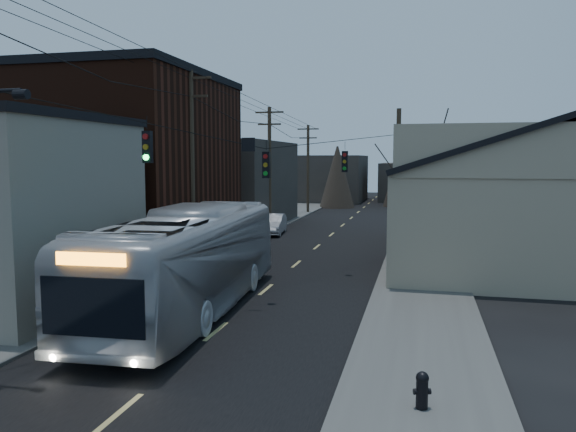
# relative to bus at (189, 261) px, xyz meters

# --- Properties ---
(road_surface) EXTENTS (9.00, 110.00, 0.02)m
(road_surface) POSITION_rel_bus_xyz_m (1.78, 19.97, -1.88)
(road_surface) COLOR black
(road_surface) RESTS_ON ground
(sidewalk_left) EXTENTS (4.00, 110.00, 0.12)m
(sidewalk_left) POSITION_rel_bus_xyz_m (-4.72, 19.97, -1.83)
(sidewalk_left) COLOR #474744
(sidewalk_left) RESTS_ON ground
(sidewalk_right) EXTENTS (4.00, 110.00, 0.12)m
(sidewalk_right) POSITION_rel_bus_xyz_m (8.28, 19.97, -1.83)
(sidewalk_right) COLOR #474744
(sidewalk_right) RESTS_ON ground
(building_brick) EXTENTS (10.00, 12.00, 10.00)m
(building_brick) POSITION_rel_bus_xyz_m (-8.22, 9.97, 3.11)
(building_brick) COLOR black
(building_brick) RESTS_ON ground
(building_left_far) EXTENTS (9.00, 14.00, 7.00)m
(building_left_far) POSITION_rel_bus_xyz_m (-7.72, 25.97, 1.61)
(building_left_far) COLOR #352F2A
(building_left_far) RESTS_ON ground
(warehouse) EXTENTS (16.16, 20.60, 7.73)m
(warehouse) POSITION_rel_bus_xyz_m (14.78, 14.97, 0.81)
(warehouse) COLOR gray
(warehouse) RESTS_ON ground
(building_far_left) EXTENTS (10.00, 12.00, 6.00)m
(building_far_left) POSITION_rel_bus_xyz_m (-4.22, 54.97, 1.11)
(building_far_left) COLOR #352F2A
(building_far_left) RESTS_ON ground
(building_far_right) EXTENTS (12.00, 14.00, 5.00)m
(building_far_right) POSITION_rel_bus_xyz_m (8.78, 59.97, 0.61)
(building_far_right) COLOR #352F2A
(building_far_right) RESTS_ON ground
(bare_tree) EXTENTS (0.40, 0.40, 7.20)m
(bare_tree) POSITION_rel_bus_xyz_m (8.28, 9.97, 1.71)
(bare_tree) COLOR black
(bare_tree) RESTS_ON ground
(utility_lines) EXTENTS (11.24, 45.28, 10.50)m
(utility_lines) POSITION_rel_bus_xyz_m (-1.34, 14.12, 3.07)
(utility_lines) COLOR #382B1E
(utility_lines) RESTS_ON ground
(bus) EXTENTS (3.85, 13.70, 3.78)m
(bus) POSITION_rel_bus_xyz_m (0.00, 0.00, 0.00)
(bus) COLOR #A3A7AE
(bus) RESTS_ON ground
(parked_car) EXTENTS (2.07, 4.70, 1.50)m
(parked_car) POSITION_rel_bus_xyz_m (-2.52, 21.17, -1.14)
(parked_car) COLOR #9D9FA4
(parked_car) RESTS_ON ground
(fire_hydrant) EXTENTS (0.41, 0.29, 0.83)m
(fire_hydrant) POSITION_rel_bus_xyz_m (8.26, -6.49, -1.32)
(fire_hydrant) COLOR black
(fire_hydrant) RESTS_ON sidewalk_right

